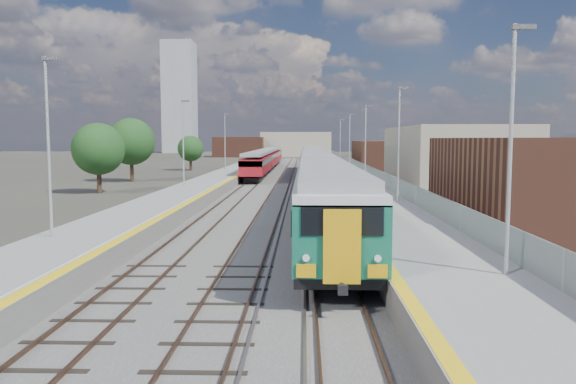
{
  "coord_description": "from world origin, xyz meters",
  "views": [
    {
      "loc": [
        0.42,
        -15.03,
        5.15
      ],
      "look_at": [
        -0.48,
        15.96,
        2.2
      ],
      "focal_mm": 35.0,
      "sensor_mm": 36.0,
      "label": 1
    }
  ],
  "objects": [
    {
      "name": "tree_a",
      "position": [
        -18.97,
        37.3,
        4.18
      ],
      "size": [
        4.9,
        4.9,
        6.64
      ],
      "color": "#382619",
      "rests_on": "ground"
    },
    {
      "name": "tree_d",
      "position": [
        22.66,
        71.2,
        3.83
      ],
      "size": [
        4.5,
        4.5,
        6.1
      ],
      "color": "#382619",
      "rests_on": "ground"
    },
    {
      "name": "tree_b",
      "position": [
        -20.29,
        51.63,
        4.79
      ],
      "size": [
        5.61,
        5.61,
        7.6
      ],
      "color": "#382619",
      "rests_on": "ground"
    },
    {
      "name": "green_train",
      "position": [
        1.5,
        41.74,
        2.28
      ],
      "size": [
        2.94,
        81.92,
        3.24
      ],
      "color": "black",
      "rests_on": "ground"
    },
    {
      "name": "tracks",
      "position": [
        -1.65,
        54.18,
        0.11
      ],
      "size": [
        8.96,
        160.0,
        0.17
      ],
      "color": "#4C3323",
      "rests_on": "ground"
    },
    {
      "name": "tree_c",
      "position": [
        -18.04,
        75.62,
        3.55
      ],
      "size": [
        4.17,
        4.17,
        5.65
      ],
      "color": "#382619",
      "rests_on": "ground"
    },
    {
      "name": "buildings",
      "position": [
        -18.12,
        138.6,
        10.7
      ],
      "size": [
        72.0,
        185.5,
        40.0
      ],
      "color": "brown",
      "rests_on": "ground"
    },
    {
      "name": "red_train",
      "position": [
        -5.5,
        73.34,
        1.99
      ],
      "size": [
        2.67,
        54.16,
        3.37
      ],
      "color": "black",
      "rests_on": "ground"
    },
    {
      "name": "platform_right",
      "position": [
        5.28,
        52.49,
        0.54
      ],
      "size": [
        4.7,
        155.0,
        8.52
      ],
      "color": "slate",
      "rests_on": "ground"
    },
    {
      "name": "platform_left",
      "position": [
        -9.05,
        52.49,
        0.52
      ],
      "size": [
        4.3,
        155.0,
        8.52
      ],
      "color": "slate",
      "rests_on": "ground"
    },
    {
      "name": "ground",
      "position": [
        0.0,
        50.0,
        0.0
      ],
      "size": [
        320.0,
        320.0,
        0.0
      ],
      "primitive_type": "plane",
      "color": "#47443A",
      "rests_on": "ground"
    },
    {
      "name": "ballast_bed",
      "position": [
        -2.25,
        52.5,
        0.03
      ],
      "size": [
        10.5,
        155.0,
        0.06
      ],
      "primitive_type": "cube",
      "color": "#565451",
      "rests_on": "ground"
    }
  ]
}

